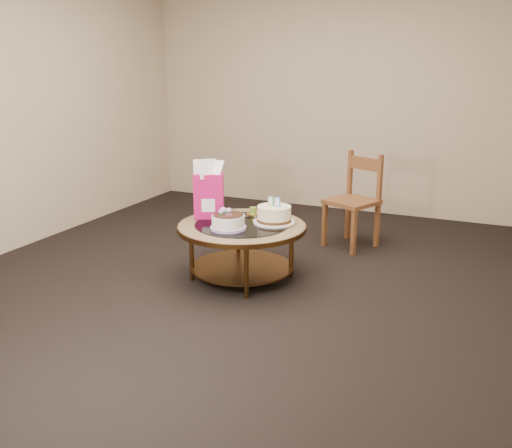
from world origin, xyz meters
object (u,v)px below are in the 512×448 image
at_px(coffee_table, 242,234).
at_px(dining_chair, 354,200).
at_px(gift_bag, 209,190).
at_px(decorated_cake, 228,222).
at_px(cream_cake, 274,215).

relative_size(coffee_table, dining_chair, 1.17).
height_order(gift_bag, dining_chair, gift_bag).
bearing_deg(decorated_cake, dining_chair, 65.30).
xyz_separation_m(decorated_cake, cream_cake, (0.25, 0.30, 0.01)).
relative_size(gift_bag, dining_chair, 0.54).
xyz_separation_m(cream_cake, gift_bag, (-0.54, -0.07, 0.17)).
bearing_deg(coffee_table, gift_bag, 169.48).
height_order(decorated_cake, dining_chair, dining_chair).
height_order(decorated_cake, cream_cake, cream_cake).
bearing_deg(dining_chair, gift_bag, -105.03).
height_order(coffee_table, gift_bag, gift_bag).
xyz_separation_m(coffee_table, gift_bag, (-0.32, 0.06, 0.31)).
relative_size(coffee_table, decorated_cake, 3.72).
height_order(cream_cake, gift_bag, gift_bag).
bearing_deg(cream_cake, gift_bag, -158.61).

